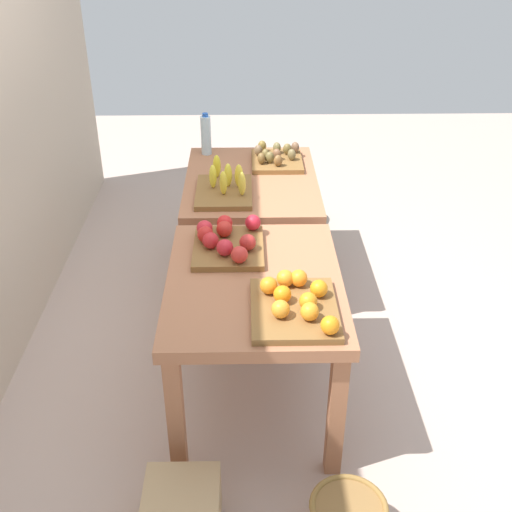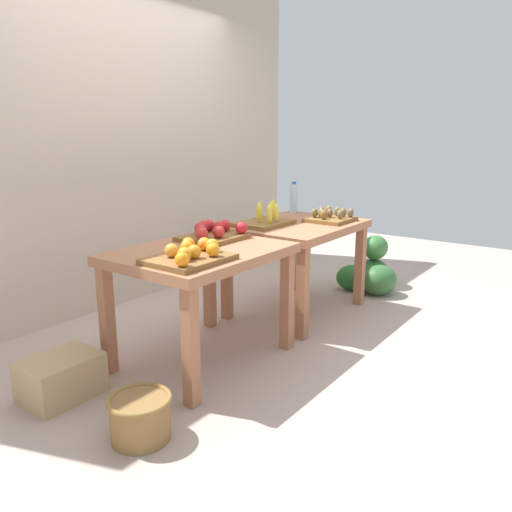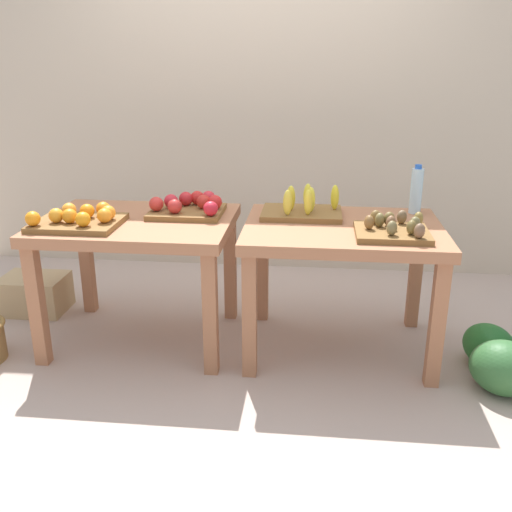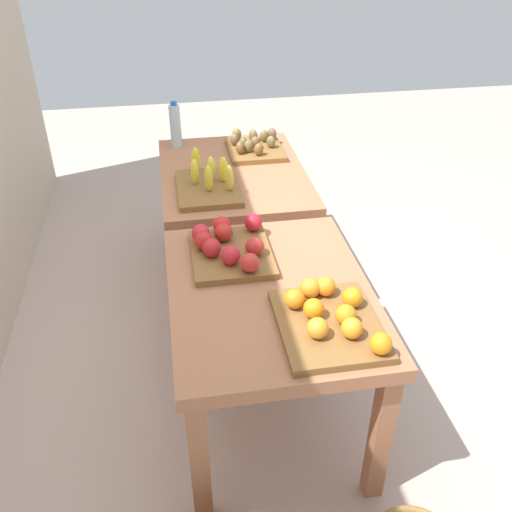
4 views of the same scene
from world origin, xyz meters
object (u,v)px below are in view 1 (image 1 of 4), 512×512
Objects in this scene: display_table_left at (254,297)px; apple_bin at (227,241)px; kiwi_bin at (276,158)px; display_table_right at (251,194)px; banana_crate at (225,187)px; watermelon_pile at (283,196)px; orange_bin at (296,304)px; water_bottle at (206,135)px.

apple_bin is (0.27, 0.13, 0.15)m from display_table_left.
apple_bin is 1.13m from kiwi_bin.
display_table_left is at bearing -154.45° from apple_bin.
display_table_left is at bearing 180.00° from display_table_right.
banana_crate is at bearing 2.38° from apple_bin.
display_table_right is 2.50× the size of apple_bin.
display_table_left is at bearing 172.89° from watermelon_pile.
banana_crate is at bearing 9.67° from display_table_left.
watermelon_pile is (0.91, -0.25, -0.45)m from display_table_right.
kiwi_bin is at bearing -6.79° from display_table_left.
display_table_right is at bearing 164.42° from watermelon_pile.
orange_bin is 1.07× the size of apple_bin.
kiwi_bin is at bearing -14.83° from apple_bin.
display_table_left is 0.34m from orange_bin.
banana_crate is at bearing 145.31° from kiwi_bin.
display_table_left is 0.33m from apple_bin.
banana_crate is (0.64, 0.03, -0.00)m from apple_bin.
water_bottle is (1.26, 0.16, 0.09)m from apple_bin.
apple_bin is 0.65× the size of watermelon_pile.
display_table_right is 1.40m from orange_bin.
apple_bin reaches higher than display_table_left.
display_table_right is at bearing 0.00° from display_table_left.
apple_bin reaches higher than kiwi_bin.
banana_crate reaches higher than watermelon_pile.
orange_bin reaches higher than display_table_right.
apple_bin is at bearing 29.43° from orange_bin.
water_bottle is (0.63, 0.14, 0.09)m from banana_crate.
display_table_left is 1.38m from kiwi_bin.
display_table_right is 2.33× the size of orange_bin.
watermelon_pile is at bearing -2.11° from orange_bin.
banana_crate is 0.65m from water_bottle.
orange_bin is 1.24× the size of kiwi_bin.
orange_bin is 1.62m from kiwi_bin.
watermelon_pile is at bearing -15.58° from display_table_right.
water_bottle is at bearing 14.37° from orange_bin.
display_table_left is 2.36× the size of banana_crate.
display_table_right is 0.55m from water_bottle.
apple_bin is at bearing 165.17° from kiwi_bin.
orange_bin is 0.69× the size of watermelon_pile.
water_bottle is at bearing 7.32° from apple_bin.
water_bottle is 0.43× the size of watermelon_pile.
display_table_right is 1.04m from watermelon_pile.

